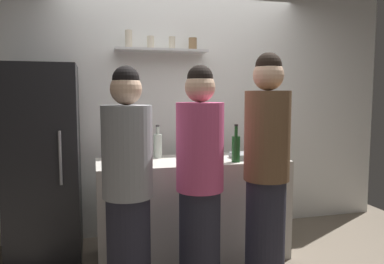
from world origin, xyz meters
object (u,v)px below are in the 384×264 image
utensil_holder (250,147)px  person_pink_top (200,184)px  water_bottle_plastic (128,151)px  person_grey_hoodie (128,191)px  person_brown_jacket (266,173)px  wine_bottle_pale_glass (158,145)px  wine_bottle_green_glass (236,148)px  baking_pan (251,156)px  refrigerator (44,163)px

utensil_holder → person_pink_top: (-0.76, -0.88, -0.12)m
utensil_holder → water_bottle_plastic: (-1.21, -0.23, 0.04)m
person_grey_hoodie → person_brown_jacket: (1.03, 0.01, 0.07)m
utensil_holder → person_grey_hoodie: 1.57m
utensil_holder → wine_bottle_pale_glass: (-0.92, -0.02, 0.05)m
person_pink_top → person_grey_hoodie: (-0.51, -0.02, -0.01)m
wine_bottle_green_glass → person_brown_jacket: (0.06, -0.48, -0.12)m
wine_bottle_green_glass → wine_bottle_pale_glass: bearing=148.6°
person_pink_top → person_grey_hoodie: bearing=77.6°
wine_bottle_green_glass → person_brown_jacket: person_brown_jacket is taller
person_pink_top → baking_pan: bearing=-61.5°
baking_pan → person_grey_hoodie: person_grey_hoodie is taller
person_pink_top → person_brown_jacket: (0.52, -0.01, 0.06)m
person_pink_top → refrigerator: bearing=34.9°
baking_pan → person_pink_top: size_ratio=0.20×
refrigerator → baking_pan: bearing=-12.0°
baking_pan → wine_bottle_pale_glass: size_ratio=1.11×
utensil_holder → person_grey_hoodie: size_ratio=0.13×
person_pink_top → person_brown_jacket: bearing=-105.0°
refrigerator → person_brown_jacket: person_brown_jacket is taller
person_brown_jacket → person_grey_hoodie: bearing=-167.8°
utensil_holder → wine_bottle_green_glass: 0.50m
person_brown_jacket → baking_pan: bearing=88.4°
wine_bottle_green_glass → person_pink_top: bearing=-134.0°
wine_bottle_green_glass → person_brown_jacket: 0.50m
baking_pan → refrigerator: bearing=168.0°
utensil_holder → person_brown_jacket: (-0.25, -0.88, -0.06)m
utensil_holder → person_grey_hoodie: (-1.28, -0.89, -0.13)m
refrigerator → person_pink_top: (1.17, -1.00, -0.04)m
wine_bottle_green_glass → person_grey_hoodie: 1.11m
wine_bottle_green_glass → utensil_holder: bearing=52.7°
baking_pan → person_brown_jacket: 0.64m
person_pink_top → person_brown_jacket: size_ratio=0.94×
water_bottle_plastic → utensil_holder: bearing=10.8°
wine_bottle_pale_glass → utensil_holder: bearing=1.1°
refrigerator → wine_bottle_green_glass: size_ratio=5.29×
utensil_holder → water_bottle_plastic: 1.24m
refrigerator → wine_bottle_pale_glass: size_ratio=5.67×
refrigerator → water_bottle_plastic: size_ratio=7.21×
baking_pan → person_grey_hoodie: (-1.18, -0.63, -0.09)m
person_brown_jacket → wine_bottle_green_glass: bearing=108.1°
water_bottle_plastic → person_brown_jacket: bearing=-33.9°
wine_bottle_pale_glass → water_bottle_plastic: (-0.29, -0.21, -0.01)m
refrigerator → wine_bottle_pale_glass: refrigerator is taller
wine_bottle_green_glass → person_brown_jacket: bearing=-83.4°
utensil_holder → person_grey_hoodie: person_grey_hoodie is taller
baking_pan → person_pink_top: (-0.66, -0.62, -0.08)m
refrigerator → wine_bottle_green_glass: bearing=-17.9°
baking_pan → wine_bottle_pale_glass: wine_bottle_pale_glass is taller
wine_bottle_pale_glass → person_brown_jacket: bearing=-51.9°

